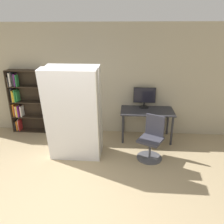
{
  "coord_description": "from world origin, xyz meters",
  "views": [
    {
      "loc": [
        0.97,
        -2.24,
        2.51
      ],
      "look_at": [
        0.68,
        1.65,
        1.05
      ],
      "focal_mm": 35.0,
      "sensor_mm": 36.0,
      "label": 1
    }
  ],
  "objects_px": {
    "bookshelf": "(24,101)",
    "mattress_far": "(77,111)",
    "office_chair": "(151,142)",
    "monitor": "(144,97)",
    "mattress_near": "(72,117)"
  },
  "relations": [
    {
      "from": "bookshelf",
      "to": "mattress_far",
      "type": "relative_size",
      "value": 0.85
    },
    {
      "from": "office_chair",
      "to": "mattress_far",
      "type": "relative_size",
      "value": 0.47
    },
    {
      "from": "monitor",
      "to": "mattress_far",
      "type": "xyz_separation_m",
      "value": [
        -1.45,
        -0.94,
        -0.06
      ]
    },
    {
      "from": "monitor",
      "to": "mattress_near",
      "type": "distance_m",
      "value": 1.96
    },
    {
      "from": "office_chair",
      "to": "bookshelf",
      "type": "xyz_separation_m",
      "value": [
        -3.16,
        1.11,
        0.46
      ]
    },
    {
      "from": "bookshelf",
      "to": "mattress_far",
      "type": "xyz_separation_m",
      "value": [
        1.6,
        -0.98,
        0.13
      ]
    },
    {
      "from": "monitor",
      "to": "mattress_far",
      "type": "height_order",
      "value": "mattress_far"
    },
    {
      "from": "bookshelf",
      "to": "mattress_near",
      "type": "xyz_separation_m",
      "value": [
        1.6,
        -1.34,
        0.13
      ]
    },
    {
      "from": "monitor",
      "to": "mattress_near",
      "type": "relative_size",
      "value": 0.28
    },
    {
      "from": "monitor",
      "to": "office_chair",
      "type": "xyz_separation_m",
      "value": [
        0.1,
        -1.07,
        -0.65
      ]
    },
    {
      "from": "office_chair",
      "to": "mattress_near",
      "type": "xyz_separation_m",
      "value": [
        -1.55,
        -0.24,
        0.6
      ]
    },
    {
      "from": "bookshelf",
      "to": "mattress_near",
      "type": "bearing_deg",
      "value": -40.03
    },
    {
      "from": "office_chair",
      "to": "mattress_near",
      "type": "bearing_deg",
      "value": -171.23
    },
    {
      "from": "office_chair",
      "to": "mattress_far",
      "type": "height_order",
      "value": "mattress_far"
    },
    {
      "from": "office_chair",
      "to": "bookshelf",
      "type": "relative_size",
      "value": 0.56
    }
  ]
}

